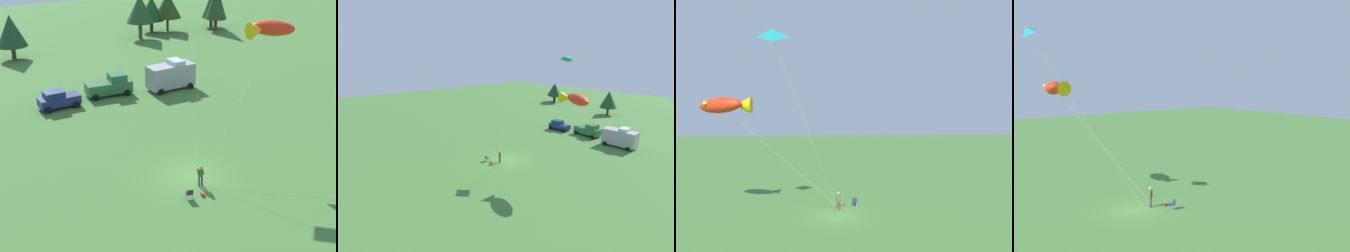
% 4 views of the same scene
% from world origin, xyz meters
% --- Properties ---
extents(ground_plane, '(160.00, 160.00, 0.00)m').
position_xyz_m(ground_plane, '(0.00, 0.00, 0.00)').
color(ground_plane, '#437535').
extents(person_kite_flyer, '(0.60, 0.42, 1.74)m').
position_xyz_m(person_kite_flyer, '(-0.15, -1.53, 1.02)').
color(person_kite_flyer, '#4B3748').
rests_on(person_kite_flyer, ground).
extents(folding_chair, '(0.58, 0.58, 0.82)m').
position_xyz_m(folding_chair, '(-1.77, -2.64, 0.49)').
color(folding_chair, '#2D2950').
rests_on(folding_chair, ground).
extents(backpack_on_grass, '(0.28, 0.36, 0.22)m').
position_xyz_m(backpack_on_grass, '(-0.72, -2.73, 0.11)').
color(backpack_on_grass, '#A52B15').
rests_on(backpack_on_grass, ground).
extents(car_navy_hatch, '(4.26, 2.32, 1.89)m').
position_xyz_m(car_navy_hatch, '(-4.88, 18.34, 0.95)').
color(car_navy_hatch, navy).
rests_on(car_navy_hatch, ground).
extents(truck_green_flatbed, '(5.14, 2.74, 2.34)m').
position_xyz_m(truck_green_flatbed, '(1.26, 19.25, 1.10)').
color(truck_green_flatbed, '#2D6839').
rests_on(truck_green_flatbed, ground).
extents(van_motorhome_grey, '(5.49, 2.79, 3.34)m').
position_xyz_m(van_motorhome_grey, '(8.07, 17.79, 1.64)').
color(van_motorhome_grey, '#9E999E').
rests_on(van_motorhome_grey, ground).
extents(treeline_distant, '(59.56, 9.46, 7.57)m').
position_xyz_m(treeline_distant, '(8.44, 41.45, 4.19)').
color(treeline_distant, '#54301A').
rests_on(treeline_distant, ground).
extents(kite_large_fish, '(11.67, 5.91, 10.62)m').
position_xyz_m(kite_large_fish, '(8.77, 2.76, 9.86)').
color(kite_large_fish, red).
rests_on(kite_large_fish, ground).
extents(kite_delta_teal, '(5.44, 8.36, 15.01)m').
position_xyz_m(kite_delta_teal, '(4.48, 6.84, 14.50)').
color(kite_delta_teal, teal).
rests_on(kite_delta_teal, ground).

